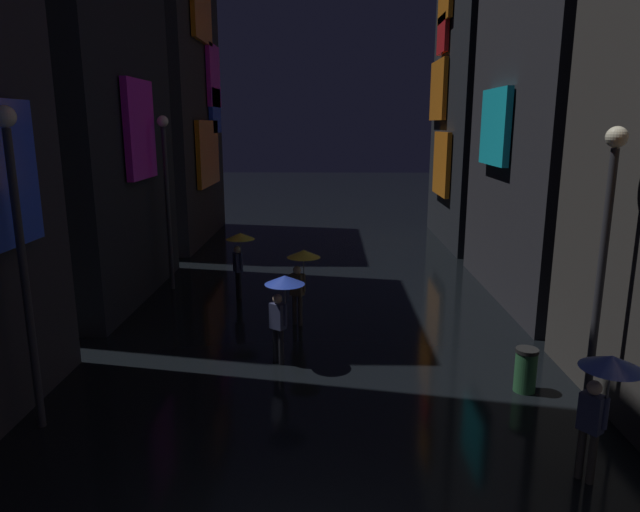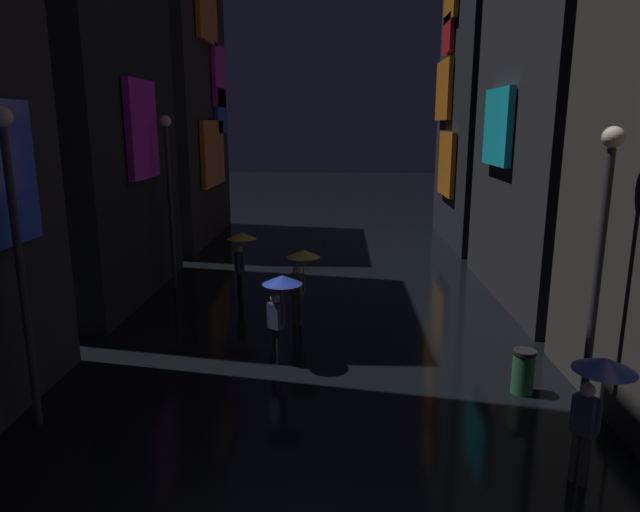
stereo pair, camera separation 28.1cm
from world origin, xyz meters
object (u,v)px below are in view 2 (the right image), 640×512
trash_bin (523,371)px  pedestrian_foreground_right_yellow (301,266)px  pedestrian_far_right_blue (280,294)px  streetlamp_right_near (601,246)px  pedestrian_midstreet_left_blue (598,386)px  streetlamp_left_near (16,235)px  pedestrian_near_crossing_yellow (241,247)px  streetlamp_left_far (169,183)px

trash_bin → pedestrian_foreground_right_yellow: bearing=141.0°
pedestrian_foreground_right_yellow → pedestrian_far_right_blue: same height
pedestrian_far_right_blue → streetlamp_right_near: streetlamp_right_near is taller
pedestrian_foreground_right_yellow → trash_bin: 6.28m
trash_bin → pedestrian_far_right_blue: bearing=166.0°
pedestrian_foreground_right_yellow → pedestrian_midstreet_left_blue: same height
streetlamp_left_near → pedestrian_foreground_right_yellow: bearing=50.3°
pedestrian_near_crossing_yellow → pedestrian_midstreet_left_blue: 11.66m
pedestrian_near_crossing_yellow → pedestrian_foreground_right_yellow: 3.18m
pedestrian_far_right_blue → streetlamp_right_near: bearing=-23.5°
streetlamp_left_near → trash_bin: 9.92m
pedestrian_far_right_blue → pedestrian_midstreet_left_blue: 6.74m
streetlamp_right_near → pedestrian_midstreet_left_blue: bearing=-109.9°
pedestrian_near_crossing_yellow → streetlamp_right_near: bearing=-45.1°
pedestrian_far_right_blue → trash_bin: 5.39m
pedestrian_near_crossing_yellow → pedestrian_foreground_right_yellow: same height
streetlamp_left_near → pedestrian_far_right_blue: bearing=33.9°
pedestrian_far_right_blue → streetlamp_left_far: (-4.21, 6.09, 1.86)m
streetlamp_right_near → pedestrian_foreground_right_yellow: bearing=137.0°
streetlamp_left_far → streetlamp_left_near: 8.92m
pedestrian_foreground_right_yellow → pedestrian_midstreet_left_blue: (4.82, -6.99, 0.00)m
streetlamp_left_near → trash_bin: size_ratio=6.13×
pedestrian_foreground_right_yellow → pedestrian_midstreet_left_blue: size_ratio=1.00×
pedestrian_far_right_blue → pedestrian_near_crossing_yellow: bearing=109.1°
streetlamp_right_near → trash_bin: streetlamp_right_near is taller
pedestrian_near_crossing_yellow → streetlamp_left_near: (-2.47, -7.87, 1.88)m
pedestrian_foreground_right_yellow → streetlamp_right_near: streetlamp_right_near is taller
pedestrian_far_right_blue → pedestrian_midstreet_left_blue: bearing=-40.6°
pedestrian_near_crossing_yellow → pedestrian_foreground_right_yellow: bearing=-50.0°
streetlamp_right_near → streetlamp_left_far: streetlamp_left_far is taller
streetlamp_left_far → trash_bin: size_ratio=6.08×
pedestrian_foreground_right_yellow → pedestrian_midstreet_left_blue: 8.49m
pedestrian_foreground_right_yellow → pedestrian_far_right_blue: 2.63m
pedestrian_near_crossing_yellow → pedestrian_far_right_blue: (1.74, -5.04, 0.00)m
pedestrian_near_crossing_yellow → pedestrian_far_right_blue: size_ratio=1.00×
pedestrian_near_crossing_yellow → pedestrian_far_right_blue: 5.33m
pedestrian_near_crossing_yellow → streetlamp_left_near: 8.46m
streetlamp_left_near → trash_bin: (9.30, 1.56, -3.08)m
pedestrian_near_crossing_yellow → trash_bin: (6.83, -6.31, -1.20)m
pedestrian_foreground_right_yellow → pedestrian_far_right_blue: bearing=-96.6°
pedestrian_midstreet_left_blue → streetlamp_left_far: streetlamp_left_far is taller
pedestrian_near_crossing_yellow → streetlamp_left_far: 3.26m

